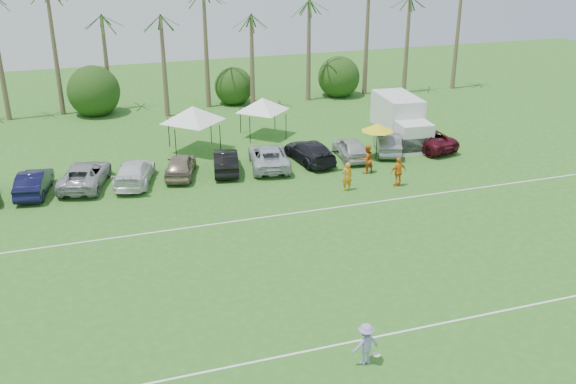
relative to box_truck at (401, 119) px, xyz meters
name	(u,v)px	position (x,y,z in m)	size (l,w,h in m)	color
ground	(336,383)	(-14.88, -23.73, -1.76)	(120.00, 120.00, 0.00)	#2D631D
field_lines	(269,274)	(-14.88, -15.73, -1.75)	(80.00, 12.10, 0.01)	white
palm_tree_2	(1,5)	(-26.88, 14.27, 7.46)	(2.40, 2.40, 10.90)	brown
palm_tree_4	(112,24)	(-18.88, 14.27, 5.72)	(2.40, 2.40, 8.90)	brown
palm_tree_5	(161,11)	(-14.88, 14.27, 6.60)	(2.40, 2.40, 9.90)	brown
palm_tree_8	(310,16)	(-1.88, 14.27, 5.72)	(2.40, 2.40, 8.90)	brown
palm_tree_9	(362,3)	(3.12, 14.27, 6.60)	(2.40, 2.40, 9.90)	brown
bush_tree_1	(94,93)	(-20.88, 15.27, 0.04)	(4.00, 4.00, 4.00)	brown
bush_tree_2	(232,83)	(-8.88, 15.27, 0.04)	(4.00, 4.00, 4.00)	brown
bush_tree_3	(336,75)	(1.12, 15.27, 0.04)	(4.00, 4.00, 4.00)	brown
sideline_player_a	(347,176)	(-7.50, -7.52, -0.88)	(0.64, 0.42, 1.76)	orange
sideline_player_b	(367,159)	(-5.11, -5.19, -0.83)	(0.90, 0.70, 1.86)	#CC5616
sideline_player_c	(398,172)	(-4.25, -7.85, -0.84)	(1.07, 0.45, 1.83)	orange
box_truck	(401,119)	(0.00, 0.00, 0.00)	(2.94, 6.56, 3.29)	silver
canopy_tent_left	(192,106)	(-14.79, 2.61, 1.50)	(4.70, 4.70, 3.81)	black
canopy_tent_right	(262,98)	(-9.21, 4.50, 1.20)	(4.27, 4.27, 3.46)	black
market_umbrella	(378,127)	(-3.32, -2.90, 0.47)	(2.23, 2.23, 2.48)	black
frisbee_player	(366,344)	(-13.46, -23.04, -0.94)	(1.13, 0.74, 1.64)	#938BC6
parked_car_1	(34,182)	(-25.26, -2.20, -1.03)	(1.53, 4.40, 1.45)	black
parked_car_2	(85,175)	(-22.35, -1.83, -1.03)	(2.40, 5.21, 1.45)	#A0A0A3
parked_car_3	(134,172)	(-19.45, -2.32, -1.03)	(2.03, 4.99, 1.45)	white
parked_car_4	(180,165)	(-16.55, -1.99, -1.03)	(1.71, 4.25, 1.45)	#83705D
parked_car_5	(226,161)	(-13.65, -2.09, -1.03)	(1.53, 4.40, 1.45)	black
parked_car_6	(269,156)	(-10.74, -2.13, -1.03)	(2.40, 5.21, 1.45)	#B6BBC3
parked_car_7	(310,151)	(-7.84, -2.01, -1.03)	(2.03, 4.99, 1.45)	black
parked_car_8	(351,148)	(-4.94, -2.22, -1.03)	(1.71, 4.25, 1.45)	#B9B9BB
parked_car_9	(387,143)	(-2.04, -1.94, -1.03)	(1.53, 4.40, 1.45)	slate
parked_car_10	(423,138)	(0.87, -1.87, -1.03)	(2.40, 5.21, 1.45)	#4E0E1A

